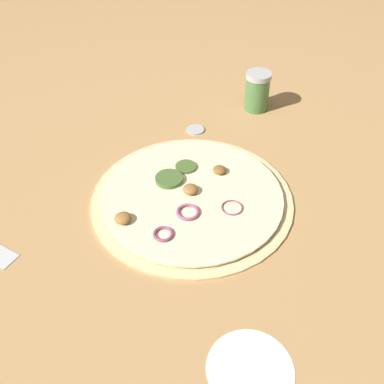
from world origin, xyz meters
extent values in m
plane|color=tan|center=(0.00, 0.00, 0.00)|extent=(3.00, 3.00, 0.00)
cylinder|color=beige|center=(0.00, 0.00, 0.00)|extent=(0.37, 0.37, 0.01)
cylinder|color=beige|center=(0.00, 0.00, 0.01)|extent=(0.34, 0.34, 0.00)
cylinder|color=#47662D|center=(0.05, 0.02, 0.02)|extent=(0.05, 0.05, 0.01)
torus|color=#934266|center=(-0.06, -0.05, 0.01)|extent=(0.04, 0.04, 0.00)
ellipsoid|color=#996633|center=(-0.01, 0.14, 0.02)|extent=(0.03, 0.03, 0.01)
torus|color=#A34C70|center=(-0.04, 0.03, 0.02)|extent=(0.04, 0.04, 0.01)
cylinder|color=#47662D|center=(0.08, -0.02, 0.02)|extent=(0.04, 0.04, 0.00)
torus|color=#934266|center=(-0.07, 0.09, 0.02)|extent=(0.04, 0.04, 0.01)
ellipsoid|color=#996633|center=(0.01, 0.00, 0.02)|extent=(0.03, 0.03, 0.01)
ellipsoid|color=brown|center=(0.04, -0.08, 0.02)|extent=(0.03, 0.03, 0.01)
cylinder|color=#4C7F42|center=(0.23, -0.27, 0.04)|extent=(0.06, 0.06, 0.08)
cylinder|color=#B2B2B7|center=(0.23, -0.27, 0.09)|extent=(0.06, 0.06, 0.01)
cylinder|color=#B2B2B7|center=(0.20, -0.10, 0.00)|extent=(0.04, 0.04, 0.01)
cylinder|color=white|center=(-0.33, 0.07, 0.00)|extent=(0.12, 0.12, 0.00)
camera|label=1|loc=(-0.56, 0.25, 0.57)|focal=42.00mm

